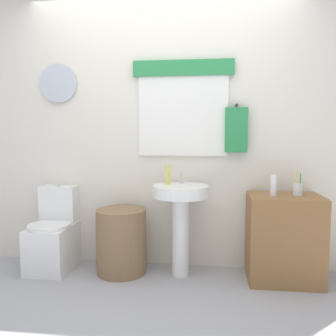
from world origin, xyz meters
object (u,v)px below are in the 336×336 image
object	(u,v)px
pedestal_sink	(181,209)
soap_bottle	(168,175)
wooden_cabinet	(284,238)
toilet	(54,237)
toothbrush_cup	(298,189)
laundry_hamper	(121,241)
lotion_bottle	(274,185)

from	to	relation	value
pedestal_sink	soap_bottle	xyz separation A→B (m)	(-0.12, 0.05, 0.30)
pedestal_sink	wooden_cabinet	bearing A→B (deg)	-0.00
toilet	toothbrush_cup	world-z (taller)	toothbrush_cup
pedestal_sink	wooden_cabinet	size ratio (longest dim) A/B	1.09
laundry_hamper	toothbrush_cup	bearing A→B (deg)	0.75
laundry_hamper	wooden_cabinet	bearing A→B (deg)	0.00
lotion_bottle	toothbrush_cup	xyz separation A→B (m)	(0.21, 0.06, -0.04)
soap_bottle	toothbrush_cup	bearing A→B (deg)	-1.55
laundry_hamper	lotion_bottle	distance (m)	1.42
wooden_cabinet	soap_bottle	bearing A→B (deg)	177.15
laundry_hamper	soap_bottle	bearing A→B (deg)	6.84
toilet	laundry_hamper	size ratio (longest dim) A/B	1.34
toilet	wooden_cabinet	distance (m)	2.08
toilet	toothbrush_cup	bearing A→B (deg)	-0.36
pedestal_sink	lotion_bottle	bearing A→B (deg)	-2.94
laundry_hamper	pedestal_sink	distance (m)	0.62
laundry_hamper	lotion_bottle	size ratio (longest dim) A/B	3.31
toilet	lotion_bottle	xyz separation A→B (m)	(1.97, -0.07, 0.53)
toilet	lotion_bottle	distance (m)	2.04
pedestal_sink	lotion_bottle	size ratio (longest dim) A/B	4.61
toilet	soap_bottle	bearing A→B (deg)	0.87
pedestal_sink	soap_bottle	distance (m)	0.33
wooden_cabinet	toilet	bearing A→B (deg)	179.07
laundry_hamper	toothbrush_cup	distance (m)	1.61
laundry_hamper	pedestal_sink	bearing A→B (deg)	0.00
wooden_cabinet	lotion_bottle	bearing A→B (deg)	-159.18
wooden_cabinet	pedestal_sink	bearing A→B (deg)	180.00
lotion_bottle	toothbrush_cup	distance (m)	0.22
toilet	soap_bottle	distance (m)	1.23
toilet	toothbrush_cup	xyz separation A→B (m)	(2.18, -0.01, 0.50)
wooden_cabinet	soap_bottle	distance (m)	1.14
toilet	pedestal_sink	size ratio (longest dim) A/B	0.96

